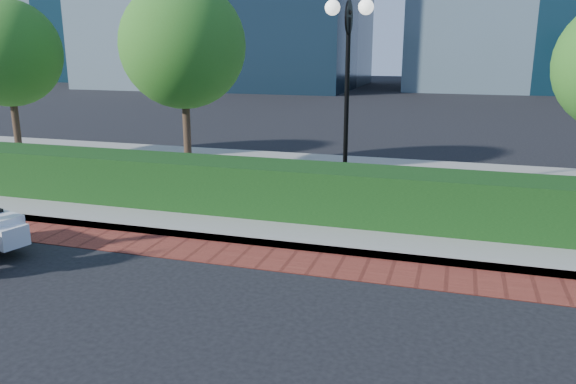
# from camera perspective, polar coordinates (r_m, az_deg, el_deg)

# --- Properties ---
(ground) EXTENTS (120.00, 120.00, 0.00)m
(ground) POSITION_cam_1_polar(r_m,az_deg,el_deg) (8.30, -8.53, -9.99)
(ground) COLOR black
(ground) RESTS_ON ground
(brick_strip) EXTENTS (60.00, 1.00, 0.01)m
(brick_strip) POSITION_cam_1_polar(r_m,az_deg,el_deg) (9.56, -4.68, -6.42)
(brick_strip) COLOR maroon
(brick_strip) RESTS_ON ground
(sidewalk) EXTENTS (60.00, 8.00, 0.15)m
(sidewalk) POSITION_cam_1_polar(r_m,az_deg,el_deg) (13.63, 2.26, 0.37)
(sidewalk) COLOR gray
(sidewalk) RESTS_ON ground
(hedge_main) EXTENTS (18.00, 1.20, 1.00)m
(hedge_main) POSITION_cam_1_polar(r_m,az_deg,el_deg) (11.25, -0.83, 0.32)
(hedge_main) COLOR black
(hedge_main) RESTS_ON sidewalk
(lamppost) EXTENTS (1.02, 0.70, 4.21)m
(lamppost) POSITION_cam_1_polar(r_m,az_deg,el_deg) (12.21, 6.07, 12.34)
(lamppost) COLOR black
(lamppost) RESTS_ON sidewalk
(tree_a) EXTENTS (3.00, 3.00, 4.58)m
(tree_a) POSITION_cam_1_polar(r_m,az_deg,el_deg) (18.12, -26.61, 12.49)
(tree_a) COLOR #332319
(tree_a) RESTS_ON sidewalk
(tree_b) EXTENTS (3.20, 3.20, 4.89)m
(tree_b) POSITION_cam_1_polar(r_m,az_deg,el_deg) (14.93, -10.62, 14.42)
(tree_b) COLOR #332319
(tree_b) RESTS_ON sidewalk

